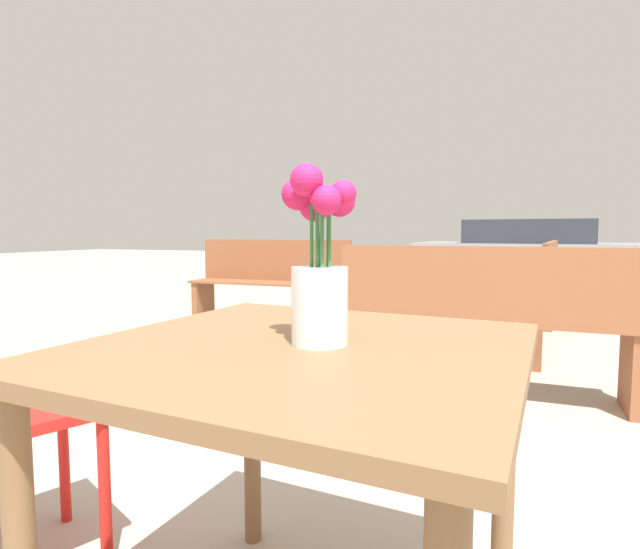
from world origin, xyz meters
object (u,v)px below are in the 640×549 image
object	(u,v)px
bench_far	(537,290)
flower_vase	(320,273)
bench_middle	(271,280)
parked_car	(528,251)
bench_near	(484,317)
table_front	(303,394)

from	to	relation	value
bench_far	flower_vase	bearing A→B (deg)	-99.65
flower_vase	bench_middle	xyz separation A→B (m)	(-1.79, 3.44, -0.39)
parked_car	flower_vase	bearing A→B (deg)	-94.40
parked_car	bench_middle	bearing A→B (deg)	-112.76
flower_vase	bench_near	distance (m)	2.00
bench_middle	bench_far	world-z (taller)	same
bench_near	flower_vase	bearing A→B (deg)	-96.84
bench_near	parked_car	distance (m)	7.50
table_front	bench_middle	size ratio (longest dim) A/B	0.57
flower_vase	bench_middle	size ratio (longest dim) A/B	0.22
bench_middle	bench_far	distance (m)	2.37
flower_vase	bench_middle	world-z (taller)	flower_vase
bench_near	parked_car	world-z (taller)	parked_car
table_front	bench_far	xyz separation A→B (m)	(0.61, 3.41, -0.14)
table_front	bench_middle	distance (m)	3.87
bench_near	bench_middle	distance (m)	2.51
bench_far	parked_car	world-z (taller)	parked_car
bench_far	bench_near	bearing A→B (deg)	-103.29
flower_vase	bench_middle	distance (m)	3.89
flower_vase	parked_car	size ratio (longest dim) A/B	0.08
table_front	flower_vase	distance (m)	0.24
flower_vase	bench_far	bearing A→B (deg)	80.35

